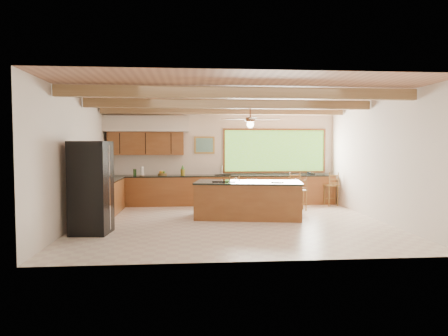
{
  "coord_description": "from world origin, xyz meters",
  "views": [
    {
      "loc": [
        -0.99,
        -9.39,
        1.82
      ],
      "look_at": [
        -0.13,
        0.8,
        1.26
      ],
      "focal_mm": 32.0,
      "sensor_mm": 36.0,
      "label": 1
    }
  ],
  "objects": [
    {
      "name": "room_shell",
      "position": [
        -0.17,
        0.65,
        2.21
      ],
      "size": [
        7.27,
        6.54,
        3.02
      ],
      "color": "beige",
      "rests_on": "ground"
    },
    {
      "name": "bar_stool_a",
      "position": [
        0.16,
        1.55,
        0.6
      ],
      "size": [
        0.46,
        0.46,
        1.02
      ],
      "rotation": [
        0.0,
        0.0,
        0.34
      ],
      "color": "brown",
      "rests_on": "ground"
    },
    {
      "name": "bar_stool_b",
      "position": [
        2.16,
        2.39,
        0.61
      ],
      "size": [
        0.44,
        0.44,
        1.04
      ],
      "rotation": [
        0.0,
        0.0,
        -0.19
      ],
      "color": "brown",
      "rests_on": "ground"
    },
    {
      "name": "bar_stool_c",
      "position": [
        2.09,
        1.55,
        0.56
      ],
      "size": [
        0.36,
        0.36,
        0.94
      ],
      "rotation": [
        0.0,
        0.0,
        0.06
      ],
      "color": "brown",
      "rests_on": "ground"
    },
    {
      "name": "refrigerator",
      "position": [
        -3.05,
        -0.96,
        0.96
      ],
      "size": [
        0.82,
        0.8,
        1.92
      ],
      "rotation": [
        0.0,
        0.0,
        -0.1
      ],
      "color": "black",
      "rests_on": "ground"
    },
    {
      "name": "bar_stool_d",
      "position": [
        3.3,
        2.4,
        0.61
      ],
      "size": [
        0.42,
        0.42,
        1.03
      ],
      "rotation": [
        0.0,
        0.0,
        0.16
      ],
      "color": "brown",
      "rests_on": "ground"
    },
    {
      "name": "counter_run",
      "position": [
        -0.82,
        2.52,
        0.46
      ],
      "size": [
        7.12,
        3.1,
        1.25
      ],
      "color": "brown",
      "rests_on": "ground"
    },
    {
      "name": "ground",
      "position": [
        0.0,
        0.0,
        0.0
      ],
      "size": [
        7.2,
        7.2,
        0.0
      ],
      "primitive_type": "plane",
      "color": "beige",
      "rests_on": "ground"
    },
    {
      "name": "island",
      "position": [
        0.46,
        0.6,
        0.46
      ],
      "size": [
        2.82,
        1.69,
        0.94
      ],
      "rotation": [
        0.0,
        0.0,
        -0.17
      ],
      "color": "brown",
      "rests_on": "ground"
    }
  ]
}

